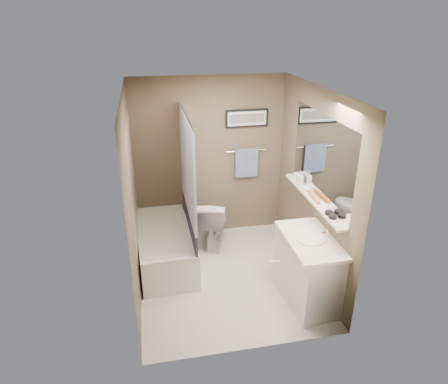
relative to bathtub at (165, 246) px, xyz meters
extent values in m
plane|color=beige|center=(0.75, -0.51, -0.25)|extent=(2.50, 2.50, 0.00)
cube|color=white|center=(0.75, -0.51, 2.13)|extent=(2.20, 2.50, 0.04)
cube|color=brown|center=(0.75, 0.72, 0.95)|extent=(2.20, 0.04, 2.40)
cube|color=brown|center=(0.75, -1.74, 0.95)|extent=(2.20, 0.04, 2.40)
cube|color=brown|center=(-0.33, -0.51, 0.95)|extent=(0.04, 2.50, 2.40)
cube|color=brown|center=(1.83, -0.51, 0.95)|extent=(0.04, 2.50, 2.40)
cube|color=tan|center=(-0.34, -0.01, 0.75)|extent=(0.02, 1.55, 2.00)
cylinder|color=silver|center=(0.35, -0.01, 1.80)|extent=(0.02, 1.55, 0.02)
cube|color=white|center=(0.35, -0.01, 1.15)|extent=(0.03, 1.45, 1.28)
cube|color=#252645|center=(0.35, -0.01, 0.33)|extent=(0.03, 1.45, 0.36)
cube|color=silver|center=(1.84, -0.66, 1.37)|extent=(0.02, 1.60, 1.00)
cube|color=silver|center=(1.79, -0.66, 0.85)|extent=(0.12, 1.60, 0.03)
cylinder|color=silver|center=(1.30, 0.71, 1.05)|extent=(0.60, 0.02, 0.02)
cube|color=#879FC4|center=(1.30, 0.69, 0.87)|extent=(0.34, 0.05, 0.44)
cube|color=black|center=(1.30, 0.73, 1.53)|extent=(0.62, 0.02, 0.26)
cube|color=white|center=(1.30, 0.71, 1.53)|extent=(0.56, 0.00, 0.20)
cube|color=#595959|center=(1.30, 0.71, 1.53)|extent=(0.50, 0.00, 0.13)
cube|color=silver|center=(1.30, -1.75, 0.75)|extent=(0.80, 0.02, 2.00)
cylinder|color=silver|center=(0.97, -1.70, 0.75)|extent=(0.10, 0.02, 0.02)
cube|color=white|center=(0.00, 0.00, 0.00)|extent=(0.77, 1.53, 0.50)
cube|color=silver|center=(0.00, 0.00, 0.25)|extent=(0.56, 1.36, 0.02)
imported|color=silver|center=(0.73, 0.35, 0.11)|extent=(0.60, 0.80, 0.73)
cube|color=silver|center=(1.60, -1.12, 0.15)|extent=(0.57, 0.94, 0.80)
cube|color=white|center=(1.59, -1.12, 0.57)|extent=(0.54, 0.96, 0.04)
cylinder|color=white|center=(1.58, -1.12, 0.60)|extent=(0.34, 0.34, 0.01)
cylinder|color=white|center=(1.78, -1.12, 0.64)|extent=(0.02, 0.02, 0.10)
sphere|color=white|center=(1.78, -1.02, 0.62)|extent=(0.05, 0.05, 0.05)
cylinder|color=black|center=(1.79, -1.19, 0.89)|extent=(0.09, 0.09, 0.04)
cylinder|color=black|center=(1.79, -1.10, 0.89)|extent=(0.09, 0.09, 0.04)
cylinder|color=orange|center=(1.79, -0.74, 0.89)|extent=(0.06, 0.22, 0.04)
cylinder|color=#D95C1E|center=(1.79, -0.61, 0.89)|extent=(0.06, 0.22, 0.04)
cube|color=pink|center=(1.79, -0.46, 0.87)|extent=(0.05, 0.16, 0.01)
cylinder|color=white|center=(1.79, -0.09, 0.92)|extent=(0.08, 0.08, 0.10)
imported|color=#999999|center=(1.79, -0.22, 0.95)|extent=(0.08, 0.08, 0.17)
camera|label=1|loc=(-0.13, -4.72, 2.90)|focal=32.00mm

